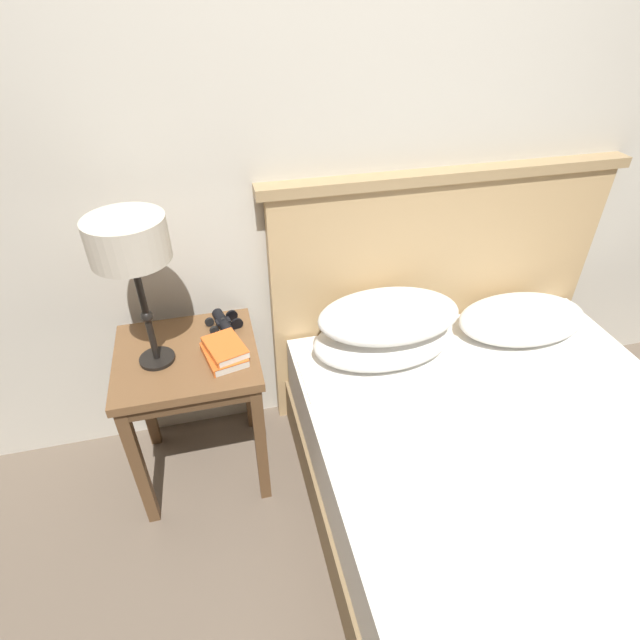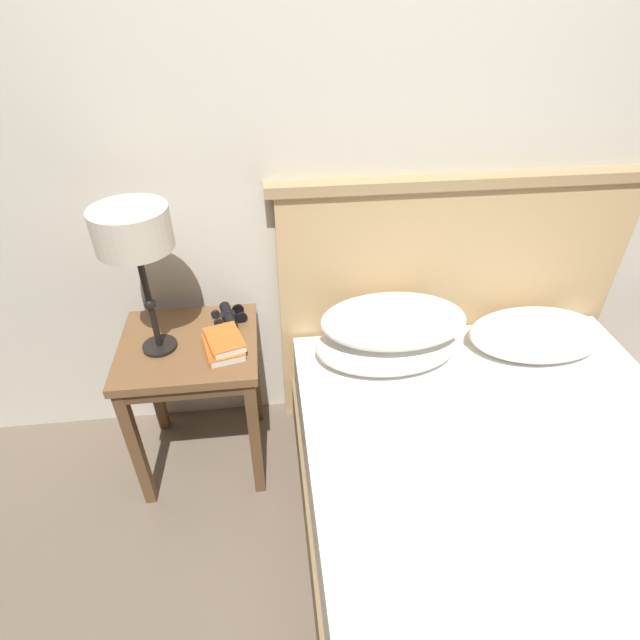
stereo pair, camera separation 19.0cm
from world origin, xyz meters
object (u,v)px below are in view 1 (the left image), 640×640
(bed, at_px, (507,468))
(table_lamp, at_px, (129,245))
(book_on_nightstand, at_px, (224,355))
(nightstand, at_px, (190,373))
(binoculars_pair, at_px, (224,323))
(book_stacked_on_top, at_px, (225,347))

(bed, distance_m, table_lamp, 1.59)
(table_lamp, xyz_separation_m, book_on_nightstand, (0.24, -0.05, -0.46))
(nightstand, height_order, binoculars_pair, binoculars_pair)
(bed, distance_m, binoculars_pair, 1.25)
(table_lamp, xyz_separation_m, book_stacked_on_top, (0.25, -0.04, -0.43))
(nightstand, height_order, book_on_nightstand, book_on_nightstand)
(table_lamp, bearing_deg, nightstand, 9.68)
(bed, bearing_deg, binoculars_pair, 145.90)
(nightstand, bearing_deg, book_on_nightstand, -25.57)
(table_lamp, bearing_deg, bed, -22.58)
(book_on_nightstand, height_order, book_stacked_on_top, book_stacked_on_top)
(nightstand, relative_size, binoculars_pair, 4.07)
(nightstand, distance_m, book_stacked_on_top, 0.22)
(table_lamp, height_order, binoculars_pair, table_lamp)
(bed, relative_size, book_on_nightstand, 8.71)
(book_on_nightstand, distance_m, book_stacked_on_top, 0.03)
(nightstand, xyz_separation_m, book_stacked_on_top, (0.15, -0.06, 0.15))
(bed, relative_size, table_lamp, 3.19)
(bed, xyz_separation_m, binoculars_pair, (-0.98, 0.66, 0.39))
(nightstand, xyz_separation_m, book_on_nightstand, (0.14, -0.07, 0.12))
(table_lamp, xyz_separation_m, binoculars_pair, (0.26, 0.15, -0.46))
(nightstand, relative_size, book_stacked_on_top, 3.29)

